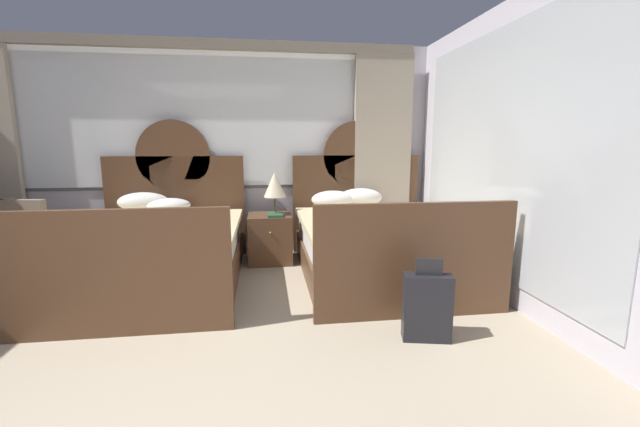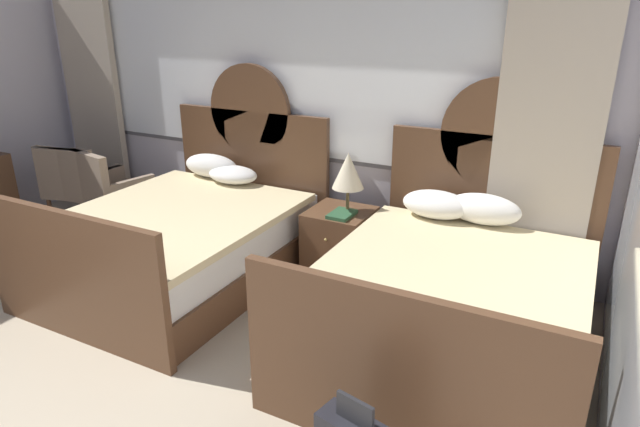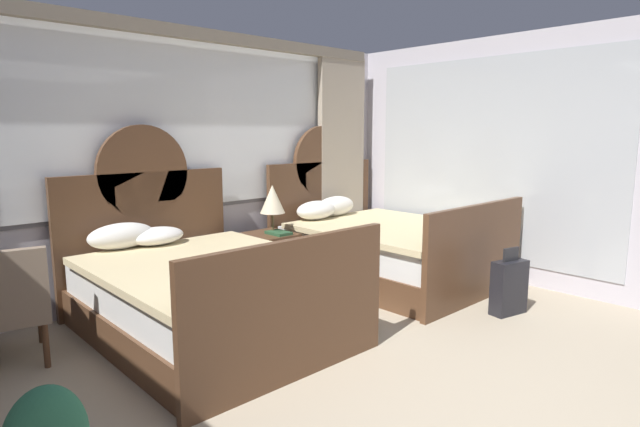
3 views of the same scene
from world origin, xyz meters
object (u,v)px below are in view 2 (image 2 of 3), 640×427
object	(u,v)px
table_lamp_on_nightstand	(348,171)
armchair_by_window_centre	(78,182)
bed_near_window	(185,236)
nightstand_between_beds	(340,242)
book_on_nightstand	(342,214)
armchair_by_window_left	(108,188)
bed_near_mirror	(452,298)
armchair_by_window_right	(77,181)

from	to	relation	value
table_lamp_on_nightstand	armchair_by_window_centre	xyz separation A→B (m)	(-3.07, -0.22, -0.47)
bed_near_window	nightstand_between_beds	world-z (taller)	bed_near_window
book_on_nightstand	armchair_by_window_centre	size ratio (longest dim) A/B	0.29
book_on_nightstand	armchair_by_window_left	size ratio (longest dim) A/B	0.29
bed_near_mirror	armchair_by_window_left	xyz separation A→B (m)	(-3.71, 0.43, 0.11)
armchair_by_window_left	table_lamp_on_nightstand	bearing A→B (deg)	4.81
table_lamp_on_nightstand	book_on_nightstand	size ratio (longest dim) A/B	2.00
book_on_nightstand	bed_near_mirror	bearing A→B (deg)	-26.51
nightstand_between_beds	armchair_by_window_left	distance (m)	2.56
armchair_by_window_right	book_on_nightstand	bearing A→B (deg)	2.21
bed_near_mirror	armchair_by_window_right	world-z (taller)	bed_near_mirror
book_on_nightstand	armchair_by_window_right	xyz separation A→B (m)	(-3.08, -0.12, -0.13)
bed_near_window	book_on_nightstand	bearing A→B (deg)	23.85
armchair_by_window_right	armchair_by_window_left	bearing A→B (deg)	0.14
book_on_nightstand	armchair_by_window_right	bearing A→B (deg)	-177.79
book_on_nightstand	armchair_by_window_centre	distance (m)	3.07
bed_near_window	armchair_by_window_right	world-z (taller)	bed_near_window
nightstand_between_beds	armchair_by_window_centre	size ratio (longest dim) A/B	0.67
nightstand_between_beds	armchair_by_window_centre	distance (m)	3.01
nightstand_between_beds	armchair_by_window_right	bearing A→B (deg)	-175.76
nightstand_between_beds	armchair_by_window_left	bearing A→B (deg)	-175.02
table_lamp_on_nightstand	armchair_by_window_right	xyz separation A→B (m)	(-3.08, -0.22, -0.47)
table_lamp_on_nightstand	armchair_by_window_centre	world-z (taller)	table_lamp_on_nightstand
bed_near_mirror	book_on_nightstand	world-z (taller)	bed_near_mirror
table_lamp_on_nightstand	armchair_by_window_right	size ratio (longest dim) A/B	0.59
table_lamp_on_nightstand	armchair_by_window_left	distance (m)	2.67
bed_near_window	book_on_nightstand	world-z (taller)	bed_near_window
bed_near_window	armchair_by_window_left	distance (m)	1.45
armchair_by_window_right	table_lamp_on_nightstand	bearing A→B (deg)	4.11
bed_near_window	bed_near_mirror	bearing A→B (deg)	0.06
table_lamp_on_nightstand	nightstand_between_beds	bearing A→B (deg)	178.58
armchair_by_window_right	armchair_by_window_centre	bearing A→B (deg)	11.24
nightstand_between_beds	table_lamp_on_nightstand	size ratio (longest dim) A/B	1.13
bed_near_window	bed_near_mirror	size ratio (longest dim) A/B	1.00
bed_near_mirror	armchair_by_window_left	bearing A→B (deg)	173.44
bed_near_mirror	armchair_by_window_centre	bearing A→B (deg)	174.11
book_on_nightstand	table_lamp_on_nightstand	bearing A→B (deg)	88.38
bed_near_window	bed_near_mirror	world-z (taller)	same
book_on_nightstand	armchair_by_window_centre	world-z (taller)	armchair_by_window_centre
armchair_by_window_centre	table_lamp_on_nightstand	bearing A→B (deg)	4.07
bed_near_mirror	table_lamp_on_nightstand	bearing A→B (deg)	149.26
nightstand_between_beds	armchair_by_window_right	size ratio (longest dim) A/B	0.67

